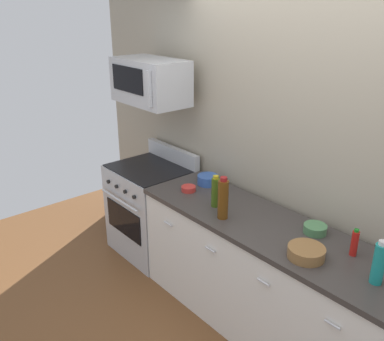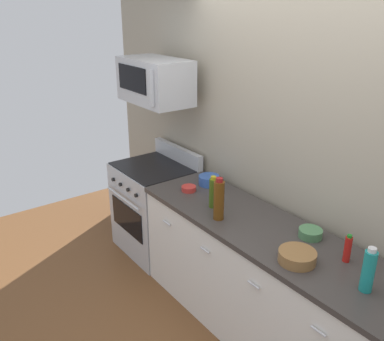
{
  "view_description": "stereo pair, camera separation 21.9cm",
  "coord_description": "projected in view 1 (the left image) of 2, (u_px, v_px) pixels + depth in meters",
  "views": [
    {
      "loc": [
        1.66,
        -2.14,
        2.41
      ],
      "look_at": [
        -0.78,
        -0.05,
        1.12
      ],
      "focal_mm": 39.09,
      "sensor_mm": 36.0,
      "label": 1
    },
    {
      "loc": [
        1.8,
        -1.96,
        2.41
      ],
      "look_at": [
        -0.78,
        -0.05,
        1.12
      ],
      "focal_mm": 39.09,
      "sensor_mm": 36.0,
      "label": 2
    }
  ],
  "objects": [
    {
      "name": "ground_plane",
      "position": [
        259.0,
        325.0,
        3.36
      ],
      "size": [
        6.36,
        6.36,
        0.0
      ],
      "primitive_type": "plane",
      "color": "brown"
    },
    {
      "name": "bowl_wooden_salad",
      "position": [
        306.0,
        252.0,
        2.62
      ],
      "size": [
        0.23,
        0.23,
        0.07
      ],
      "color": "brown",
      "rests_on": "countertop_slab"
    },
    {
      "name": "bottle_wine_amber",
      "position": [
        223.0,
        199.0,
        3.06
      ],
      "size": [
        0.08,
        0.08,
        0.33
      ],
      "color": "#59330F",
      "rests_on": "countertop_slab"
    },
    {
      "name": "bottle_hot_sauce_red",
      "position": [
        355.0,
        243.0,
        2.63
      ],
      "size": [
        0.05,
        0.05,
        0.19
      ],
      "color": "#B21914",
      "rests_on": "countertop_slab"
    },
    {
      "name": "counter_unit",
      "position": [
        263.0,
        278.0,
        3.19
      ],
      "size": [
        2.21,
        0.66,
        0.92
      ],
      "color": "silver",
      "rests_on": "ground_plane"
    },
    {
      "name": "bowl_green_glaze",
      "position": [
        315.0,
        229.0,
        2.9
      ],
      "size": [
        0.16,
        0.16,
        0.06
      ],
      "color": "#477A4C",
      "rests_on": "countertop_slab"
    },
    {
      "name": "microwave",
      "position": [
        150.0,
        81.0,
        3.78
      ],
      "size": [
        0.74,
        0.44,
        0.4
      ],
      "color": "#B7BABF"
    },
    {
      "name": "range_oven",
      "position": [
        151.0,
        209.0,
        4.23
      ],
      "size": [
        0.76,
        0.69,
        1.07
      ],
      "color": "#B7BABF",
      "rests_on": "ground_plane"
    },
    {
      "name": "bottle_olive_oil",
      "position": [
        215.0,
        192.0,
        3.25
      ],
      "size": [
        0.07,
        0.07,
        0.26
      ],
      "color": "#385114",
      "rests_on": "countertop_slab"
    },
    {
      "name": "bowl_red_small",
      "position": [
        189.0,
        188.0,
        3.55
      ],
      "size": [
        0.12,
        0.12,
        0.04
      ],
      "color": "#B72D28",
      "rests_on": "countertop_slab"
    },
    {
      "name": "bowl_blue_mixing",
      "position": [
        208.0,
        179.0,
        3.68
      ],
      "size": [
        0.18,
        0.18,
        0.08
      ],
      "color": "#2D519E",
      "rests_on": "countertop_slab"
    },
    {
      "name": "bottle_sparkling_teal",
      "position": [
        379.0,
        263.0,
        2.35
      ],
      "size": [
        0.07,
        0.07,
        0.27
      ],
      "color": "#197F7A",
      "rests_on": "countertop_slab"
    },
    {
      "name": "back_wall",
      "position": [
        307.0,
        156.0,
        3.1
      ],
      "size": [
        5.3,
        0.1,
        2.7
      ],
      "primitive_type": "cube",
      "color": "#9E937F",
      "rests_on": "ground_plane"
    }
  ]
}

